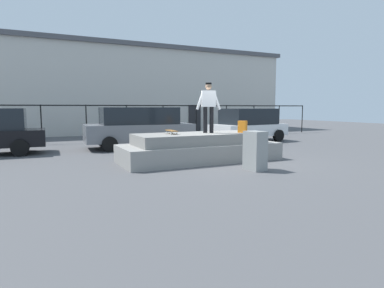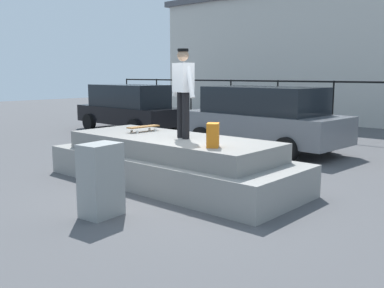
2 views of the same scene
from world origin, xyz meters
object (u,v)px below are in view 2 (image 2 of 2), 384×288
skateboarder (183,87)px  car_black_hatchback_near (129,107)px  backpack (213,135)px  utility_box (101,180)px  car_grey_hatchback_mid (263,117)px  skateboard (143,127)px

skateboarder → car_black_hatchback_near: size_ratio=0.36×
backpack → utility_box: 2.02m
skateboarder → car_grey_hatchback_mid: bearing=103.4°
backpack → car_black_hatchback_near: car_black_hatchback_near is taller
car_black_hatchback_near → car_grey_hatchback_mid: car_grey_hatchback_mid is taller
car_grey_hatchback_mid → skateboarder: bearing=-76.6°
skateboarder → utility_box: (0.33, -2.22, -1.38)m
utility_box → skateboarder: bearing=93.0°
car_black_hatchback_near → utility_box: size_ratio=4.12×
skateboard → car_black_hatchback_near: bearing=142.2°
backpack → car_black_hatchback_near: bearing=23.9°
skateboard → utility_box: bearing=-55.2°
car_black_hatchback_near → utility_box: car_black_hatchback_near is taller
skateboard → car_grey_hatchback_mid: size_ratio=0.16×
skateboarder → car_grey_hatchback_mid: size_ratio=0.35×
car_grey_hatchback_mid → utility_box: 6.91m
car_black_hatchback_near → car_grey_hatchback_mid: size_ratio=0.96×
skateboarder → car_black_hatchback_near: bearing=146.8°
skateboard → car_black_hatchback_near: 7.57m
skateboard → backpack: size_ratio=1.87×
skateboarder → backpack: size_ratio=4.14×
skateboarder → backpack: 1.44m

